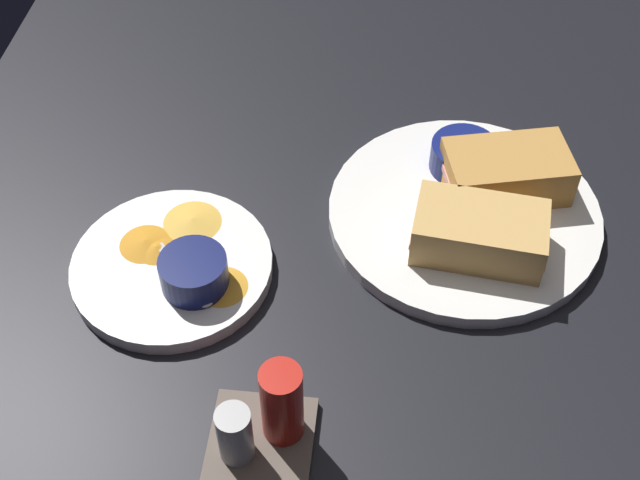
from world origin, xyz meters
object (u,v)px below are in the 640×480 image
object	(u,v)px
ramekin_dark_sauce	(464,155)
condiment_caddy	(265,423)
sandwich_half_far	(506,172)
plate_chips_companion	(172,266)
spoon_by_dark_ramekin	(474,201)
spoon_by_gravy_ramekin	(194,287)
plate_sandwich_main	(464,214)
sandwich_half_near	(479,232)
ramekin_light_gravy	(194,271)

from	to	relation	value
ramekin_dark_sauce	condiment_caddy	xyz separation A→B (cm)	(16.88, 34.94, 0.04)
sandwich_half_far	plate_chips_companion	world-z (taller)	sandwich_half_far
spoon_by_dark_ramekin	sandwich_half_far	bearing A→B (deg)	-139.23
spoon_by_gravy_ramekin	plate_sandwich_main	bearing A→B (deg)	-152.59
condiment_caddy	sandwich_half_near	bearing A→B (deg)	-128.44
sandwich_half_far	condiment_caddy	distance (cm)	38.51
spoon_by_dark_ramekin	plate_chips_companion	size ratio (longest dim) A/B	0.49
sandwich_half_far	plate_chips_companion	distance (cm)	36.59
ramekin_dark_sauce	ramekin_light_gravy	bearing A→B (deg)	36.69
sandwich_half_near	spoon_by_dark_ramekin	bearing A→B (deg)	-88.72
sandwich_half_far	condiment_caddy	world-z (taller)	condiment_caddy
ramekin_dark_sauce	condiment_caddy	size ratio (longest dim) A/B	0.77
ramekin_dark_sauce	spoon_by_dark_ramekin	world-z (taller)	ramekin_dark_sauce
plate_sandwich_main	sandwich_half_far	distance (cm)	6.37
ramekin_light_gravy	condiment_caddy	world-z (taller)	condiment_caddy
plate_sandwich_main	spoon_by_dark_ramekin	distance (cm)	1.77
sandwich_half_far	spoon_by_dark_ramekin	distance (cm)	4.65
sandwich_half_near	sandwich_half_far	bearing A→B (deg)	-108.45
ramekin_dark_sauce	spoon_by_dark_ramekin	xyz separation A→B (cm)	(-1.25, 5.59, -1.40)
ramekin_light_gravy	spoon_by_gravy_ramekin	size ratio (longest dim) A/B	0.81
sandwich_half_near	ramekin_light_gravy	world-z (taller)	sandwich_half_near
sandwich_half_far	spoon_by_dark_ramekin	xyz separation A→B (cm)	(3.16, 2.73, -2.04)
ramekin_light_gravy	spoon_by_gravy_ramekin	xyz separation A→B (cm)	(-0.00, 0.75, -1.53)
ramekin_dark_sauce	spoon_by_gravy_ramekin	xyz separation A→B (cm)	(26.14, 20.23, -1.40)
ramekin_dark_sauce	spoon_by_dark_ramekin	distance (cm)	5.90
plate_sandwich_main	ramekin_light_gravy	distance (cm)	29.57
sandwich_half_far	plate_sandwich_main	bearing A→B (deg)	41.55
spoon_by_gravy_ramekin	condiment_caddy	distance (cm)	17.45
ramekin_dark_sauce	plate_chips_companion	world-z (taller)	ramekin_dark_sauce
sandwich_half_near	spoon_by_dark_ramekin	size ratio (longest dim) A/B	1.40
condiment_caddy	plate_sandwich_main	bearing A→B (deg)	-121.13
plate_sandwich_main	spoon_by_gravy_ramekin	distance (cm)	29.80
plate_sandwich_main	ramekin_dark_sauce	bearing A→B (deg)	-87.45
sandwich_half_far	sandwich_half_near	bearing A→B (deg)	71.55
sandwich_half_far	ramekin_light_gravy	distance (cm)	34.79
sandwich_half_far	ramekin_light_gravy	size ratio (longest dim) A/B	2.17
plate_sandwich_main	spoon_by_dark_ramekin	size ratio (longest dim) A/B	2.92
ramekin_dark_sauce	spoon_by_gravy_ramekin	bearing A→B (deg)	37.73
sandwich_half_near	condiment_caddy	bearing A→B (deg)	51.56
ramekin_dark_sauce	ramekin_light_gravy	distance (cm)	32.61
plate_sandwich_main	sandwich_half_near	world-z (taller)	sandwich_half_near
sandwich_half_near	ramekin_light_gravy	size ratio (longest dim) A/B	2.09
ramekin_dark_sauce	spoon_by_dark_ramekin	bearing A→B (deg)	102.61
plate_chips_companion	spoon_by_dark_ramekin	bearing A→B (deg)	-159.57
plate_chips_companion	plate_sandwich_main	bearing A→B (deg)	-160.55
spoon_by_dark_ramekin	plate_sandwich_main	bearing A→B (deg)	43.98
spoon_by_dark_ramekin	plate_chips_companion	distance (cm)	32.52
ramekin_light_gravy	ramekin_dark_sauce	bearing A→B (deg)	-143.31
plate_sandwich_main	sandwich_half_far	size ratio (longest dim) A/B	2.00
sandwich_half_near	condiment_caddy	world-z (taller)	condiment_caddy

